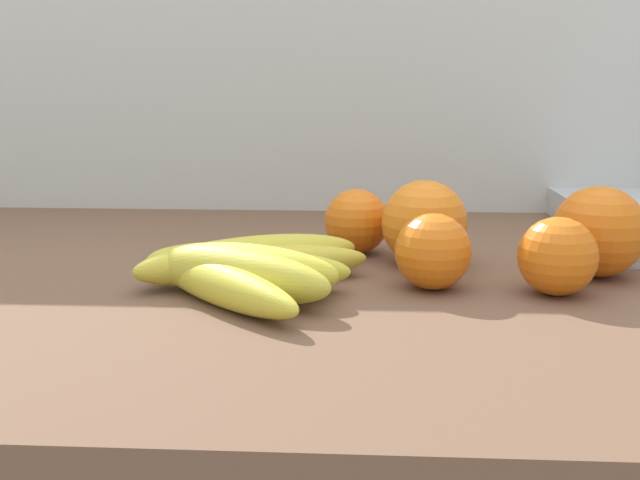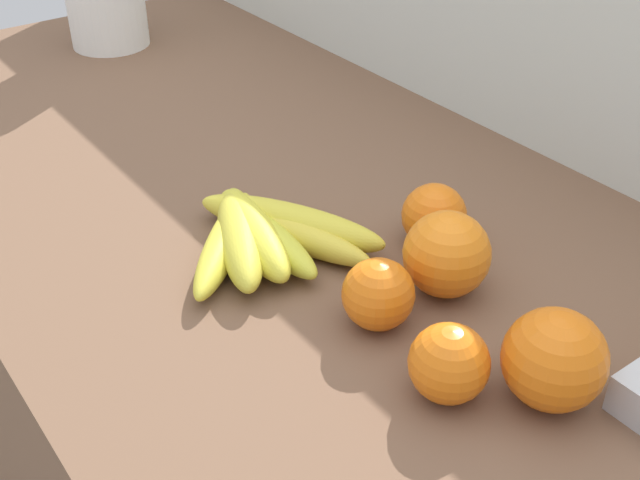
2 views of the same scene
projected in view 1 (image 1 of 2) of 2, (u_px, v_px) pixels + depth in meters
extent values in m
cube|color=silver|center=(367.00, 372.00, 1.07)|extent=(2.25, 0.06, 1.30)
ellipsoid|color=gold|center=(221.00, 284.00, 0.58)|extent=(0.16, 0.16, 0.03)
ellipsoid|color=gold|center=(233.00, 274.00, 0.59)|extent=(0.18, 0.12, 0.04)
ellipsoid|color=gold|center=(239.00, 269.00, 0.60)|extent=(0.18, 0.08, 0.04)
ellipsoid|color=gold|center=(245.00, 271.00, 0.61)|extent=(0.18, 0.04, 0.04)
ellipsoid|color=gold|center=(254.00, 266.00, 0.63)|extent=(0.20, 0.10, 0.03)
ellipsoid|color=gold|center=(251.00, 259.00, 0.64)|extent=(0.20, 0.14, 0.04)
sphere|color=orange|center=(424.00, 223.00, 0.70)|extent=(0.08, 0.08, 0.08)
sphere|color=orange|center=(557.00, 256.00, 0.60)|extent=(0.06, 0.06, 0.06)
sphere|color=orange|center=(598.00, 232.00, 0.66)|extent=(0.08, 0.08, 0.08)
sphere|color=orange|center=(433.00, 252.00, 0.62)|extent=(0.06, 0.06, 0.06)
sphere|color=orange|center=(357.00, 221.00, 0.75)|extent=(0.07, 0.07, 0.07)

